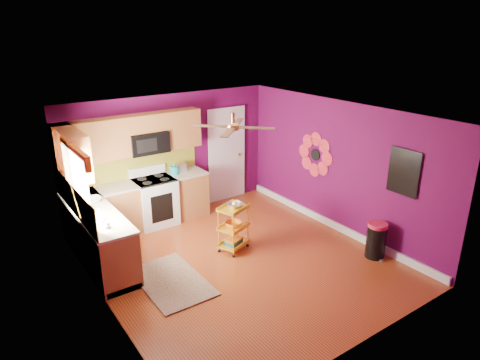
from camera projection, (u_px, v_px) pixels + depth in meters
ground at (240, 261)px, 7.26m from camera, size 5.00×5.00×0.00m
room_envelope at (242, 169)px, 6.71m from camera, size 4.54×5.04×2.52m
lower_cabinets at (123, 219)px, 7.79m from camera, size 2.81×2.31×0.94m
electric_range at (155, 201)px, 8.47m from camera, size 0.76×0.66×1.13m
upper_cabinetry at (114, 142)px, 7.65m from camera, size 2.80×2.30×1.26m
left_window at (76, 172)px, 6.28m from camera, size 0.08×1.35×1.08m
panel_door at (227, 155)px, 9.53m from camera, size 0.95×0.11×2.15m
right_wall_art at (352, 162)px, 7.70m from camera, size 0.04×2.74×1.04m
ceiling_fan at (233, 126)px, 6.63m from camera, size 1.01×1.01×0.26m
shag_rug at (171, 281)px, 6.66m from camera, size 0.91×1.48×0.02m
rolling_cart at (234, 226)px, 7.47m from camera, size 0.60×0.52×0.91m
trash_can at (376, 240)px, 7.29m from camera, size 0.42×0.42×0.63m
teal_kettle at (174, 170)px, 8.57m from camera, size 0.18×0.18×0.21m
toaster at (180, 168)px, 8.70m from camera, size 0.22×0.15×0.18m
soap_bottle_a at (99, 215)px, 6.52m from camera, size 0.09×0.10×0.21m
soap_bottle_b at (87, 205)px, 6.95m from camera, size 0.12×0.12×0.15m
counter_dish at (93, 200)px, 7.26m from camera, size 0.29×0.29×0.07m
counter_cup at (106, 225)px, 6.30m from camera, size 0.13×0.13×0.10m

